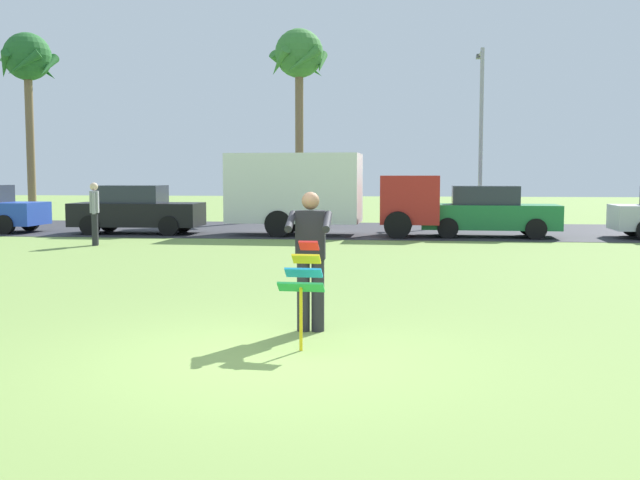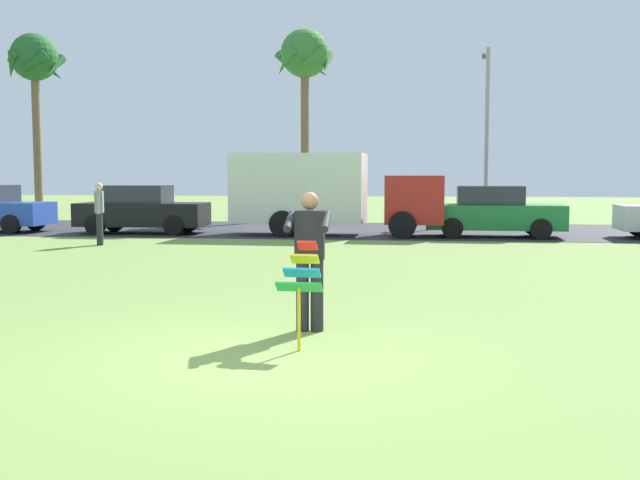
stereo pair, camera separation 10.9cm
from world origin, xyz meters
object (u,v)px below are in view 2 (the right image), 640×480
(person_kite_flyer, at_px, (310,255))
(parked_car_black, at_px, (142,210))
(kite_held, at_px, (302,277))
(parked_truck_red_cab, at_px, (325,192))
(palm_tree_right_near, at_px, (305,61))
(parked_car_green, at_px, (493,212))
(palm_tree_left_near, at_px, (35,65))
(person_walker_near, at_px, (99,211))
(streetlight_pole, at_px, (487,124))

(person_kite_flyer, bearing_deg, parked_car_black, 117.89)
(kite_held, height_order, parked_car_black, parked_car_black)
(parked_truck_red_cab, xyz_separation_m, palm_tree_right_near, (-1.94, 8.74, 5.45))
(parked_truck_red_cab, distance_m, parked_car_green, 5.34)
(palm_tree_left_near, bearing_deg, parked_car_green, -22.85)
(person_walker_near, bearing_deg, person_kite_flyer, -54.90)
(kite_held, distance_m, parked_car_green, 15.83)
(person_kite_flyer, height_order, kite_held, person_kite_flyer)
(palm_tree_right_near, bearing_deg, parked_car_green, -50.36)
(person_kite_flyer, bearing_deg, person_walker_near, 125.10)
(parked_truck_red_cab, bearing_deg, palm_tree_right_near, 102.53)
(palm_tree_right_near, xyz_separation_m, person_walker_near, (-3.84, -12.81, -5.93))
(palm_tree_right_near, bearing_deg, streetlight_pole, -11.77)
(parked_car_black, relative_size, streetlight_pole, 0.60)
(kite_held, relative_size, parked_car_green, 0.28)
(parked_car_black, relative_size, person_walker_near, 2.45)
(person_kite_flyer, bearing_deg, parked_truck_red_cab, 96.18)
(parked_car_black, distance_m, person_walker_near, 4.08)
(person_kite_flyer, distance_m, palm_tree_right_near, 24.27)
(person_kite_flyer, relative_size, parked_car_green, 0.41)
(parked_truck_red_cab, bearing_deg, kite_held, -84.03)
(kite_held, xyz_separation_m, parked_car_black, (-7.73, 15.39, -0.03))
(person_kite_flyer, height_order, streetlight_pole, streetlight_pole)
(parked_truck_red_cab, xyz_separation_m, person_walker_near, (-5.78, -4.06, -0.48))
(palm_tree_left_near, relative_size, person_walker_near, 4.77)
(parked_car_black, relative_size, parked_car_green, 1.00)
(parked_truck_red_cab, distance_m, palm_tree_left_near, 17.17)
(parked_truck_red_cab, height_order, parked_car_green, parked_truck_red_cab)
(parked_car_green, bearing_deg, palm_tree_right_near, 129.64)
(palm_tree_left_near, relative_size, palm_tree_right_near, 1.00)
(kite_held, bearing_deg, streetlight_pole, 79.70)
(parked_car_green, relative_size, palm_tree_left_near, 0.52)
(person_kite_flyer, distance_m, parked_car_green, 15.00)
(person_kite_flyer, bearing_deg, palm_tree_left_near, 124.60)
(palm_tree_right_near, xyz_separation_m, streetlight_pole, (7.65, -1.59, -2.86))
(kite_held, relative_size, parked_car_black, 0.28)
(parked_car_green, bearing_deg, person_kite_flyer, -104.38)
(parked_car_green, xyz_separation_m, streetlight_pole, (0.40, 7.15, 3.22))
(parked_car_black, xyz_separation_m, person_walker_near, (0.33, -4.06, 0.16))
(parked_car_green, bearing_deg, person_walker_near, -159.87)
(streetlight_pole, height_order, person_walker_near, streetlight_pole)
(person_kite_flyer, xyz_separation_m, palm_tree_left_near, (-15.66, 22.70, 5.90))
(person_kite_flyer, relative_size, palm_tree_left_near, 0.21)
(kite_held, height_order, palm_tree_right_near, palm_tree_right_near)
(kite_held, height_order, palm_tree_left_near, palm_tree_left_near)
(kite_held, distance_m, streetlight_pole, 23.13)
(person_walker_near, bearing_deg, parked_truck_red_cab, 35.07)
(parked_truck_red_cab, relative_size, palm_tree_right_near, 0.82)
(parked_car_black, distance_m, parked_truck_red_cab, 6.15)
(palm_tree_right_near, bearing_deg, person_kite_flyer, -81.41)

